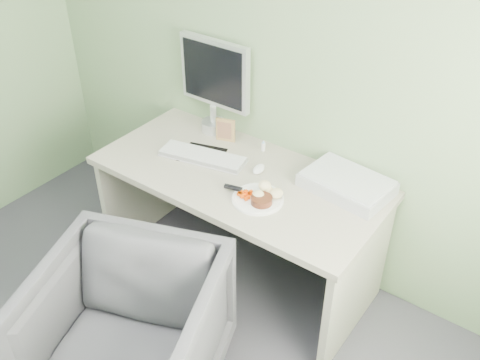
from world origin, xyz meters
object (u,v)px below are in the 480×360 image
Objects in this scene: scanner at (347,184)px; monitor at (214,81)px; plate at (258,199)px; desk at (238,201)px; desk_chair at (129,336)px.

monitor is (-0.94, 0.10, 0.29)m from scanner.
plate is 0.46× the size of monitor.
plate is at bearing -126.33° from scanner.
monitor reaches higher than desk.
plate is 0.60× the size of scanner.
desk is at bearing -151.72° from scanner.
desk_chair is (-0.48, -1.16, -0.39)m from scanner.
desk is 0.72m from monitor.
scanner is at bearing 47.19° from desk_chair.
plate is (0.22, -0.13, 0.19)m from desk.
scanner reaches higher than desk.
desk is 6.06× the size of plate.
scanner is 0.78× the size of monitor.
monitor reaches higher than scanner.
scanner is at bearing -5.53° from monitor.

